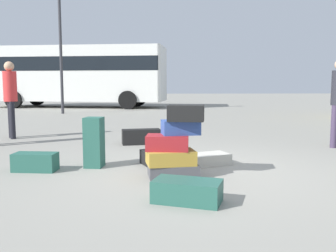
# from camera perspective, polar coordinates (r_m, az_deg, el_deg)

# --- Properties ---
(ground_plane) EXTENTS (80.00, 80.00, 0.00)m
(ground_plane) POSITION_cam_1_polar(r_m,az_deg,el_deg) (5.42, 4.53, -7.00)
(ground_plane) COLOR gray
(suitcase_tower) EXTENTS (0.81, 0.54, 0.98)m
(suitcase_tower) POSITION_cam_1_polar(r_m,az_deg,el_deg) (5.04, 1.00, -3.12)
(suitcase_tower) COLOR #4C4C51
(suitcase_tower) RESTS_ON ground
(suitcase_teal_right_side) EXTENTS (0.64, 0.36, 0.26)m
(suitcase_teal_right_side) POSITION_cam_1_polar(r_m,az_deg,el_deg) (5.75, -19.74, -5.23)
(suitcase_teal_right_side) COLOR #26594C
(suitcase_teal_right_side) RESTS_ON ground
(suitcase_black_foreground_near) EXTENTS (0.83, 0.42, 0.31)m
(suitcase_black_foreground_near) POSITION_cam_1_polar(r_m,az_deg,el_deg) (7.78, -4.14, -1.65)
(suitcase_black_foreground_near) COLOR black
(suitcase_black_foreground_near) RESTS_ON ground
(suitcase_teal_upright_blue) EXTENTS (0.30, 0.32, 0.76)m
(suitcase_teal_upright_blue) POSITION_cam_1_polar(r_m,az_deg,el_deg) (5.74, -11.29, -2.47)
(suitcase_teal_upright_blue) COLOR #26594C
(suitcase_teal_upright_blue) RESTS_ON ground
(suitcase_teal_left_side) EXTENTS (0.81, 0.60, 0.24)m
(suitcase_teal_left_side) POSITION_cam_1_polar(r_m,az_deg,el_deg) (4.04, 2.98, -9.96)
(suitcase_teal_left_side) COLOR #26594C
(suitcase_teal_left_side) RESTS_ON ground
(suitcase_black_foreground_far) EXTENTS (0.65, 0.60, 0.22)m
(suitcase_black_foreground_far) POSITION_cam_1_polar(r_m,az_deg,el_deg) (5.86, -1.25, -4.83)
(suitcase_black_foreground_far) COLOR black
(suitcase_black_foreground_far) RESTS_ON ground
(suitcase_cream_white_trunk) EXTENTS (0.71, 0.58, 0.17)m
(suitcase_cream_white_trunk) POSITION_cam_1_polar(r_m,az_deg,el_deg) (5.88, 6.30, -5.07)
(suitcase_cream_white_trunk) COLOR beige
(suitcase_cream_white_trunk) RESTS_ON ground
(person_tourist_with_camera) EXTENTS (0.30, 0.31, 1.76)m
(person_tourist_with_camera) POSITION_cam_1_polar(r_m,az_deg,el_deg) (9.25, -23.08, 4.72)
(person_tourist_with_camera) COLOR black
(person_tourist_with_camera) RESTS_ON ground
(parked_bus) EXTENTS (9.42, 3.93, 3.15)m
(parked_bus) POSITION_cam_1_polar(r_m,az_deg,el_deg) (20.32, -13.69, 8.01)
(parked_bus) COLOR silver
(parked_bus) RESTS_ON ground
(lamp_post) EXTENTS (0.36, 0.36, 7.29)m
(lamp_post) POSITION_cam_1_polar(r_m,az_deg,el_deg) (16.52, -16.40, 18.11)
(lamp_post) COLOR #333338
(lamp_post) RESTS_ON ground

